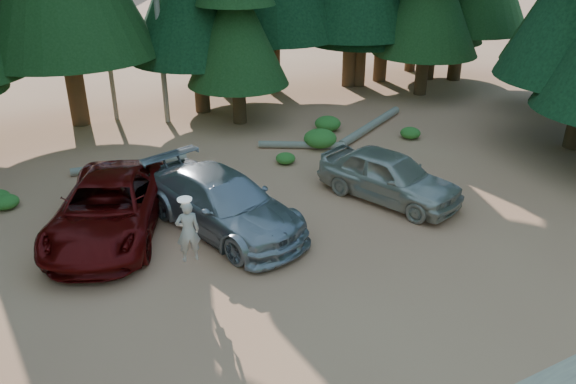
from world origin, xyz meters
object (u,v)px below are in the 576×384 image
object	(u,v)px
silver_minivan_right	(389,176)
frisbee_player	(188,231)
red_pickup	(109,207)
log_left	(130,165)
log_mid	(302,145)
log_right	(371,126)
silver_minivan_center	(223,203)

from	to	relation	value
silver_minivan_right	frisbee_player	size ratio (longest dim) A/B	2.88
red_pickup	log_left	distance (m)	4.96
frisbee_player	red_pickup	bearing A→B (deg)	-61.20
frisbee_player	log_left	xyz separation A→B (m)	(0.39, 8.08, -1.30)
log_mid	log_right	distance (m)	3.91
silver_minivan_right	log_left	world-z (taller)	silver_minivan_right
silver_minivan_right	log_right	size ratio (longest dim) A/B	0.87
red_pickup	log_right	size ratio (longest dim) A/B	1.09
red_pickup	log_left	world-z (taller)	red_pickup
red_pickup	frisbee_player	bearing A→B (deg)	-45.22
silver_minivan_right	frisbee_player	xyz separation A→B (m)	(-7.31, -1.51, 0.63)
silver_minivan_center	silver_minivan_right	size ratio (longest dim) A/B	1.21
silver_minivan_right	log_left	distance (m)	9.57
silver_minivan_center	log_mid	distance (m)	7.13
log_left	log_right	xyz separation A→B (m)	(10.54, -0.57, 0.03)
red_pickup	silver_minivan_center	bearing A→B (deg)	1.99
silver_minivan_center	log_mid	world-z (taller)	silver_minivan_center
silver_minivan_right	log_left	size ratio (longest dim) A/B	1.15
red_pickup	log_mid	size ratio (longest dim) A/B	1.73
log_left	log_right	bearing A→B (deg)	4.37
red_pickup	silver_minivan_center	distance (m)	3.29
red_pickup	log_right	distance (m)	12.86
red_pickup	frisbee_player	size ratio (longest dim) A/B	3.60
silver_minivan_right	frisbee_player	bearing A→B (deg)	171.74
silver_minivan_center	red_pickup	bearing A→B (deg)	141.29
frisbee_player	log_right	xyz separation A→B (m)	(10.93, 7.51, -1.28)
frisbee_player	log_mid	world-z (taller)	frisbee_player
frisbee_player	silver_minivan_center	bearing A→B (deg)	-120.45
silver_minivan_right	log_mid	distance (m)	5.45
frisbee_player	log_mid	distance (m)	9.97
silver_minivan_center	frisbee_player	distance (m)	2.88
frisbee_player	log_mid	bearing A→B (deg)	-126.85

